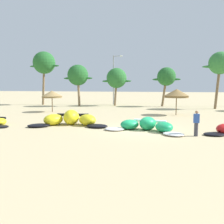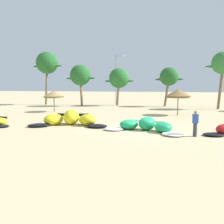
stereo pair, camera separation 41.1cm
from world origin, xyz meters
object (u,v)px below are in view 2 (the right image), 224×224
(palm_leftmost, at_px, (47,63))
(palm_center_left, at_px, (169,77))
(palm_center_right, at_px, (223,63))
(person_near_kites, at_px, (195,124))
(lamppost_west, at_px, (117,77))
(palm_left_of_gap, at_px, (119,78))
(beach_umbrella_near_van, at_px, (54,94))
(palm_left, at_px, (80,75))
(kite_left_of_center, at_px, (146,126))
(beach_umbrella_middle, at_px, (178,93))
(kite_left, at_px, (70,119))

(palm_leftmost, xyz_separation_m, palm_center_left, (20.40, 2.01, -2.51))
(palm_center_right, bearing_deg, person_near_kites, -102.15)
(palm_center_left, distance_m, lamppost_west, 9.13)
(palm_left_of_gap, bearing_deg, lamppost_west, 112.79)
(palm_center_right, bearing_deg, palm_center_left, 161.59)
(beach_umbrella_near_van, height_order, palm_left, palm_left)
(kite_left_of_center, height_order, palm_leftmost, palm_leftmost)
(beach_umbrella_middle, relative_size, lamppost_west, 0.34)
(palm_left_of_gap, bearing_deg, palm_left, -155.91)
(palm_left, bearing_deg, palm_center_left, 13.50)
(beach_umbrella_near_van, relative_size, palm_leftmost, 0.29)
(beach_umbrella_near_van, distance_m, palm_leftmost, 13.50)
(kite_left_of_center, relative_size, palm_center_right, 0.73)
(beach_umbrella_near_van, bearing_deg, beach_umbrella_middle, 3.18)
(palm_center_right, bearing_deg, kite_left, -126.79)
(palm_left, xyz_separation_m, lamppost_west, (4.66, 5.04, -0.11))
(palm_leftmost, height_order, palm_left_of_gap, palm_leftmost)
(kite_left_of_center, bearing_deg, beach_umbrella_near_van, 143.93)
(palm_left, relative_size, palm_left_of_gap, 1.07)
(beach_umbrella_middle, relative_size, palm_center_right, 0.36)
(palm_left, bearing_deg, lamppost_west, 47.23)
(beach_umbrella_near_van, xyz_separation_m, palm_center_right, (20.46, 9.81, 4.09))
(beach_umbrella_near_van, relative_size, lamppost_west, 0.31)
(kite_left, bearing_deg, lamppost_west, 96.16)
(palm_leftmost, height_order, palm_center_right, palm_leftmost)
(palm_leftmost, bearing_deg, kite_left, -53.71)
(kite_left_of_center, relative_size, palm_leftmost, 0.64)
(palm_left, bearing_deg, palm_leftmost, 169.48)
(beach_umbrella_near_van, distance_m, palm_left, 9.39)
(person_near_kites, bearing_deg, kite_left, 169.68)
(beach_umbrella_near_van, xyz_separation_m, palm_leftmost, (-7.27, 10.24, 4.96))
(palm_left_of_gap, bearing_deg, beach_umbrella_near_van, -114.38)
(palm_left_of_gap, relative_size, lamppost_west, 0.72)
(person_near_kites, relative_size, palm_left, 0.24)
(beach_umbrella_near_van, relative_size, beach_umbrella_middle, 0.91)
(palm_left, relative_size, palm_center_left, 1.07)
(kite_left, relative_size, lamppost_west, 0.75)
(palm_center_right, bearing_deg, palm_left, -177.73)
(kite_left, distance_m, kite_left_of_center, 6.26)
(beach_umbrella_middle, height_order, palm_leftmost, palm_leftmost)
(beach_umbrella_near_van, bearing_deg, kite_left_of_center, -36.07)
(beach_umbrella_near_van, xyz_separation_m, palm_left_of_gap, (5.22, 11.53, 2.29))
(kite_left_of_center, relative_size, palm_center_left, 0.94)
(kite_left, distance_m, person_near_kites, 9.64)
(palm_leftmost, height_order, lamppost_west, palm_leftmost)
(beach_umbrella_near_van, bearing_deg, palm_left, 93.05)
(palm_left_of_gap, bearing_deg, kite_left, -86.02)
(palm_left_of_gap, height_order, palm_center_right, palm_center_right)
(palm_center_left, xyz_separation_m, lamppost_west, (-8.95, 1.77, 0.15))
(beach_umbrella_middle, xyz_separation_m, palm_center_left, (-1.68, 11.42, 2.24))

